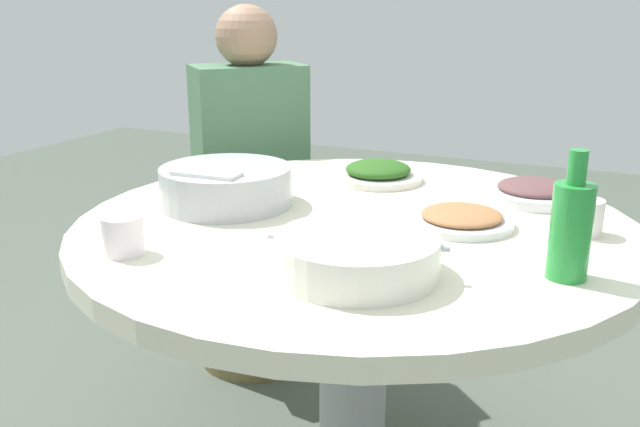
{
  "coord_description": "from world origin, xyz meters",
  "views": [
    {
      "loc": [
        0.52,
        -1.32,
        1.2
      ],
      "look_at": [
        -0.05,
        -0.07,
        0.78
      ],
      "focal_mm": 39.48,
      "sensor_mm": 36.0,
      "label": 1
    }
  ],
  "objects_px": {
    "soup_bowl": "(357,257)",
    "dish_tofu_braise": "(462,218)",
    "rice_bowl": "(226,185)",
    "dish_greens": "(378,173)",
    "round_dining_table": "(354,280)",
    "dish_eggplant": "(535,192)",
    "tea_cup_near": "(584,217)",
    "tea_cup_far": "(123,235)",
    "diner_left": "(250,148)",
    "stool_for_diner_left": "(254,301)",
    "green_bottle": "(571,228)"
  },
  "relations": [
    {
      "from": "round_dining_table",
      "to": "soup_bowl",
      "type": "height_order",
      "value": "soup_bowl"
    },
    {
      "from": "rice_bowl",
      "to": "round_dining_table",
      "type": "bearing_deg",
      "value": 2.5
    },
    {
      "from": "rice_bowl",
      "to": "tea_cup_far",
      "type": "xyz_separation_m",
      "value": [
        -0.0,
        -0.35,
        -0.01
      ]
    },
    {
      "from": "rice_bowl",
      "to": "dish_tofu_braise",
      "type": "height_order",
      "value": "rice_bowl"
    },
    {
      "from": "soup_bowl",
      "to": "dish_tofu_braise",
      "type": "distance_m",
      "value": 0.35
    },
    {
      "from": "round_dining_table",
      "to": "green_bottle",
      "type": "distance_m",
      "value": 0.52
    },
    {
      "from": "dish_eggplant",
      "to": "stool_for_diner_left",
      "type": "height_order",
      "value": "dish_eggplant"
    },
    {
      "from": "round_dining_table",
      "to": "dish_tofu_braise",
      "type": "distance_m",
      "value": 0.27
    },
    {
      "from": "round_dining_table",
      "to": "diner_left",
      "type": "relative_size",
      "value": 1.56
    },
    {
      "from": "rice_bowl",
      "to": "dish_eggplant",
      "type": "xyz_separation_m",
      "value": [
        0.63,
        0.33,
        -0.03
      ]
    },
    {
      "from": "rice_bowl",
      "to": "dish_greens",
      "type": "relative_size",
      "value": 1.31
    },
    {
      "from": "dish_tofu_braise",
      "to": "soup_bowl",
      "type": "bearing_deg",
      "value": -106.04
    },
    {
      "from": "tea_cup_far",
      "to": "stool_for_diner_left",
      "type": "bearing_deg",
      "value": 106.64
    },
    {
      "from": "rice_bowl",
      "to": "stool_for_diner_left",
      "type": "xyz_separation_m",
      "value": [
        -0.29,
        0.6,
        -0.58
      ]
    },
    {
      "from": "rice_bowl",
      "to": "dish_tofu_braise",
      "type": "distance_m",
      "value": 0.53
    },
    {
      "from": "green_bottle",
      "to": "diner_left",
      "type": "relative_size",
      "value": 0.29
    },
    {
      "from": "rice_bowl",
      "to": "stool_for_diner_left",
      "type": "relative_size",
      "value": 0.71
    },
    {
      "from": "soup_bowl",
      "to": "stool_for_diner_left",
      "type": "height_order",
      "value": "soup_bowl"
    },
    {
      "from": "round_dining_table",
      "to": "dish_tofu_braise",
      "type": "bearing_deg",
      "value": 14.86
    },
    {
      "from": "rice_bowl",
      "to": "dish_greens",
      "type": "distance_m",
      "value": 0.42
    },
    {
      "from": "round_dining_table",
      "to": "tea_cup_near",
      "type": "xyz_separation_m",
      "value": [
        0.45,
        0.1,
        0.17
      ]
    },
    {
      "from": "tea_cup_near",
      "to": "round_dining_table",
      "type": "bearing_deg",
      "value": -166.8
    },
    {
      "from": "green_bottle",
      "to": "tea_cup_far",
      "type": "relative_size",
      "value": 2.9
    },
    {
      "from": "rice_bowl",
      "to": "diner_left",
      "type": "xyz_separation_m",
      "value": [
        -0.29,
        0.6,
        -0.05
      ]
    },
    {
      "from": "dish_eggplant",
      "to": "stool_for_diner_left",
      "type": "distance_m",
      "value": 1.11
    },
    {
      "from": "round_dining_table",
      "to": "tea_cup_far",
      "type": "distance_m",
      "value": 0.51
    },
    {
      "from": "green_bottle",
      "to": "dish_greens",
      "type": "bearing_deg",
      "value": 136.64
    },
    {
      "from": "stool_for_diner_left",
      "to": "diner_left",
      "type": "height_order",
      "value": "diner_left"
    },
    {
      "from": "soup_bowl",
      "to": "diner_left",
      "type": "height_order",
      "value": "diner_left"
    },
    {
      "from": "dish_eggplant",
      "to": "soup_bowl",
      "type": "bearing_deg",
      "value": -108.83
    },
    {
      "from": "green_bottle",
      "to": "diner_left",
      "type": "xyz_separation_m",
      "value": [
        -1.04,
        0.73,
        -0.1
      ]
    },
    {
      "from": "dish_eggplant",
      "to": "dish_tofu_braise",
      "type": "bearing_deg",
      "value": -112.29
    },
    {
      "from": "soup_bowl",
      "to": "dish_tofu_braise",
      "type": "xyz_separation_m",
      "value": [
        0.1,
        0.34,
        -0.02
      ]
    },
    {
      "from": "dish_eggplant",
      "to": "tea_cup_far",
      "type": "bearing_deg",
      "value": -132.67
    },
    {
      "from": "rice_bowl",
      "to": "stool_for_diner_left",
      "type": "height_order",
      "value": "rice_bowl"
    },
    {
      "from": "soup_bowl",
      "to": "round_dining_table",
      "type": "bearing_deg",
      "value": 112.23
    },
    {
      "from": "dish_greens",
      "to": "diner_left",
      "type": "distance_m",
      "value": 0.58
    },
    {
      "from": "round_dining_table",
      "to": "tea_cup_far",
      "type": "bearing_deg",
      "value": -130.37
    },
    {
      "from": "green_bottle",
      "to": "tea_cup_far",
      "type": "bearing_deg",
      "value": -163.83
    },
    {
      "from": "dish_greens",
      "to": "stool_for_diner_left",
      "type": "distance_m",
      "value": 0.81
    },
    {
      "from": "tea_cup_near",
      "to": "tea_cup_far",
      "type": "height_order",
      "value": "tea_cup_far"
    },
    {
      "from": "soup_bowl",
      "to": "dish_eggplant",
      "type": "xyz_separation_m",
      "value": [
        0.21,
        0.6,
        -0.01
      ]
    },
    {
      "from": "stool_for_diner_left",
      "to": "diner_left",
      "type": "relative_size",
      "value": 0.56
    },
    {
      "from": "soup_bowl",
      "to": "dish_tofu_braise",
      "type": "bearing_deg",
      "value": 73.96
    },
    {
      "from": "tea_cup_near",
      "to": "diner_left",
      "type": "distance_m",
      "value": 1.15
    },
    {
      "from": "diner_left",
      "to": "stool_for_diner_left",
      "type": "bearing_deg",
      "value": 45.0
    },
    {
      "from": "tea_cup_near",
      "to": "stool_for_diner_left",
      "type": "xyz_separation_m",
      "value": [
        -1.04,
        0.48,
        -0.57
      ]
    },
    {
      "from": "soup_bowl",
      "to": "dish_greens",
      "type": "height_order",
      "value": "soup_bowl"
    },
    {
      "from": "round_dining_table",
      "to": "dish_tofu_braise",
      "type": "height_order",
      "value": "dish_tofu_braise"
    },
    {
      "from": "dish_eggplant",
      "to": "dish_greens",
      "type": "height_order",
      "value": "dish_greens"
    }
  ]
}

